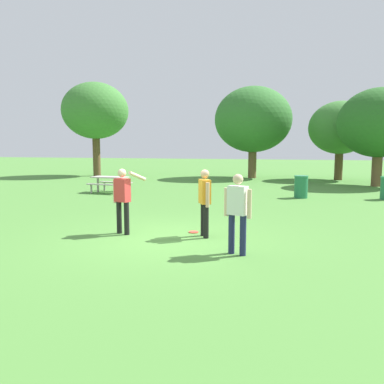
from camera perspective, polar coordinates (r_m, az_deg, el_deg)
ground_plane at (r=9.17m, az=-4.16°, el=-6.95°), size 120.00×120.00×0.00m
person_thrower at (r=7.68m, az=6.86°, el=-2.51°), size 0.58×0.33×1.64m
person_catcher at (r=9.59m, az=-10.36°, el=-0.59°), size 0.76×0.63×1.64m
person_bystander at (r=9.13m, az=1.92°, el=-0.98°), size 0.38×0.55×1.64m
frisbee at (r=9.75m, az=0.23°, el=-6.03°), size 0.25×0.25×0.03m
picnic_table_near at (r=18.60m, az=-12.23°, el=1.65°), size 1.76×1.50×0.77m
trash_can_further_along at (r=16.90m, az=16.05°, el=0.77°), size 0.59×0.59×0.96m
tree_tall_left at (r=29.75m, az=-14.32°, el=11.68°), size 4.89×4.89×6.94m
tree_broad_center at (r=27.15m, az=9.16°, el=10.66°), size 5.33×5.33×6.34m
tree_far_right at (r=27.00m, az=21.38°, el=8.94°), size 4.06×4.06×5.16m
tree_slender_mid at (r=23.43m, az=26.32°, el=9.27°), size 4.45×4.45×5.39m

